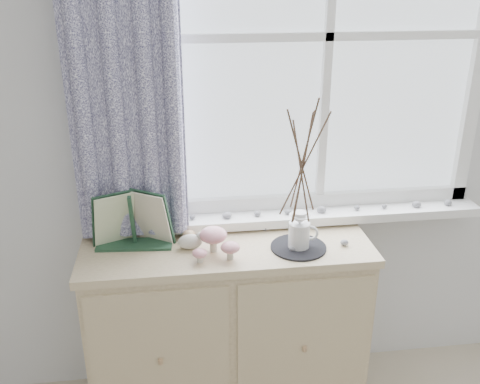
{
  "coord_description": "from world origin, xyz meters",
  "views": [
    {
      "loc": [
        -0.35,
        -0.2,
        1.9
      ],
      "look_at": [
        -0.1,
        1.7,
        1.1
      ],
      "focal_mm": 40.0,
      "sensor_mm": 36.0,
      "label": 1
    }
  ],
  "objects": [
    {
      "name": "sideboard_pebbles",
      "position": [
        0.15,
        1.75,
        0.86
      ],
      "size": [
        0.33,
        0.23,
        0.02
      ],
      "color": "gray",
      "rests_on": "sideboard"
    },
    {
      "name": "twig_pitcher",
      "position": [
        0.14,
        1.68,
        1.22
      ],
      "size": [
        0.29,
        0.29,
        0.65
      ],
      "rotation": [
        0.0,
        0.0,
        -0.31
      ],
      "color": "silver",
      "rests_on": "crocheted_doily"
    },
    {
      "name": "crocheted_doily",
      "position": [
        0.14,
        1.68,
        0.85
      ],
      "size": [
        0.23,
        0.23,
        0.01
      ],
      "primitive_type": "cylinder",
      "color": "black",
      "rests_on": "sideboard"
    },
    {
      "name": "wooden_eggs",
      "position": [
        -0.32,
        1.84,
        0.88
      ],
      "size": [
        0.09,
        0.11,
        0.07
      ],
      "color": "tan",
      "rests_on": "sideboard"
    },
    {
      "name": "songbird_figurine",
      "position": [
        -0.3,
        1.73,
        0.89
      ],
      "size": [
        0.14,
        0.06,
        0.07
      ],
      "primitive_type": null,
      "rotation": [
        0.0,
        0.0,
        0.0
      ],
      "color": "silver",
      "rests_on": "sideboard"
    },
    {
      "name": "sideboard",
      "position": [
        -0.15,
        1.75,
        0.43
      ],
      "size": [
        1.2,
        0.45,
        0.85
      ],
      "color": "beige",
      "rests_on": "ground"
    },
    {
      "name": "toadstool_cluster",
      "position": [
        -0.2,
        1.67,
        0.91
      ],
      "size": [
        0.19,
        0.16,
        0.1
      ],
      "color": "beige",
      "rests_on": "sideboard"
    },
    {
      "name": "botanical_book",
      "position": [
        -0.53,
        1.75,
        0.97
      ],
      "size": [
        0.37,
        0.16,
        0.25
      ],
      "primitive_type": null,
      "rotation": [
        0.0,
        0.0,
        -0.08
      ],
      "color": "#1D3E29",
      "rests_on": "sideboard"
    }
  ]
}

